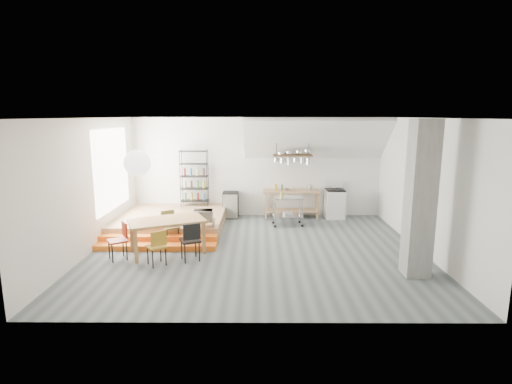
{
  "coord_description": "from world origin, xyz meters",
  "views": [
    {
      "loc": [
        0.04,
        -9.36,
        3.26
      ],
      "look_at": [
        -0.02,
        0.8,
        1.3
      ],
      "focal_mm": 28.0,
      "sensor_mm": 36.0,
      "label": 1
    }
  ],
  "objects_px": {
    "stove": "(335,203)",
    "rolling_cart": "(288,207)",
    "dining_table": "(167,223)",
    "mini_fridge": "(231,205)"
  },
  "relations": [
    {
      "from": "rolling_cart",
      "to": "mini_fridge",
      "type": "xyz_separation_m",
      "value": [
        -1.78,
        0.94,
        -0.15
      ]
    },
    {
      "from": "dining_table",
      "to": "mini_fridge",
      "type": "bearing_deg",
      "value": 45.57
    },
    {
      "from": "stove",
      "to": "rolling_cart",
      "type": "distance_m",
      "value": 1.82
    },
    {
      "from": "mini_fridge",
      "to": "rolling_cart",
      "type": "bearing_deg",
      "value": -27.97
    },
    {
      "from": "stove",
      "to": "dining_table",
      "type": "distance_m",
      "value": 5.73
    },
    {
      "from": "stove",
      "to": "dining_table",
      "type": "xyz_separation_m",
      "value": [
        -4.64,
        -3.36,
        0.25
      ]
    },
    {
      "from": "stove",
      "to": "dining_table",
      "type": "bearing_deg",
      "value": -144.11
    },
    {
      "from": "dining_table",
      "to": "rolling_cart",
      "type": "xyz_separation_m",
      "value": [
        3.06,
        2.46,
        -0.17
      ]
    },
    {
      "from": "rolling_cart",
      "to": "mini_fridge",
      "type": "distance_m",
      "value": 2.02
    },
    {
      "from": "dining_table",
      "to": "rolling_cart",
      "type": "relative_size",
      "value": 2.14
    }
  ]
}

